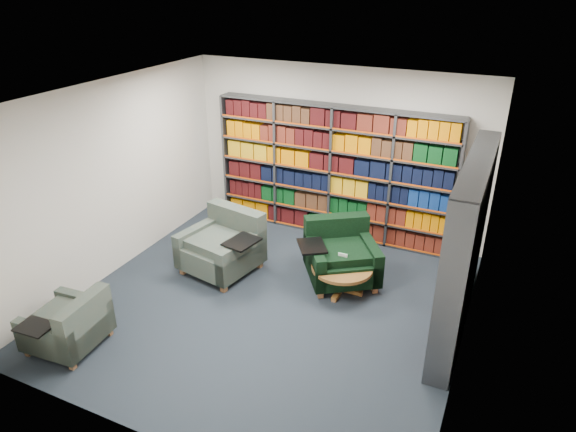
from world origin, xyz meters
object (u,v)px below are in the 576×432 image
at_px(chair_green_right, 340,256).
at_px(coffee_table, 342,271).
at_px(chair_teal_left, 225,247).
at_px(chair_teal_front, 71,327).

bearing_deg(chair_green_right, coffee_table, -65.69).
distance_m(chair_green_right, coffee_table, 0.38).
height_order(chair_teal_left, chair_teal_front, chair_teal_left).
height_order(chair_teal_left, chair_green_right, chair_teal_left).
relative_size(chair_green_right, coffee_table, 1.54).
xyz_separation_m(chair_teal_left, chair_green_right, (1.65, 0.48, -0.01)).
distance_m(chair_teal_left, coffee_table, 1.81).
bearing_deg(chair_teal_front, chair_green_right, 50.09).
distance_m(chair_teal_front, coffee_table, 3.53).
height_order(chair_green_right, coffee_table, chair_green_right).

